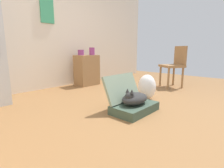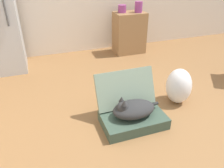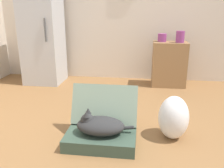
{
  "view_description": "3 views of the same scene",
  "coord_description": "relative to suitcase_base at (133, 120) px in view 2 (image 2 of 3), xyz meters",
  "views": [
    {
      "loc": [
        -2.1,
        -1.4,
        0.85
      ],
      "look_at": [
        -0.29,
        0.24,
        0.36
      ],
      "focal_mm": 27.97,
      "sensor_mm": 36.0,
      "label": 1
    },
    {
      "loc": [
        -1.02,
        -1.76,
        1.51
      ],
      "look_at": [
        -0.32,
        0.22,
        0.34
      ],
      "focal_mm": 35.89,
      "sensor_mm": 36.0,
      "label": 2
    },
    {
      "loc": [
        0.16,
        -2.04,
        1.21
      ],
      "look_at": [
        -0.16,
        0.35,
        0.45
      ],
      "focal_mm": 38.35,
      "sensor_mm": 36.0,
      "label": 3
    }
  ],
  "objects": [
    {
      "name": "cat",
      "position": [
        -0.01,
        0.0,
        0.14
      ],
      "size": [
        0.52,
        0.28,
        0.23
      ],
      "color": "#2D2D2D",
      "rests_on": "suitcase_base"
    },
    {
      "name": "suitcase_base",
      "position": [
        0.0,
        0.0,
        0.0
      ],
      "size": [
        0.65,
        0.4,
        0.12
      ],
      "primitive_type": "cube",
      "color": "#384C3D",
      "rests_on": "ground"
    },
    {
      "name": "suitcase_lid",
      "position": [
        0.0,
        0.22,
        0.25
      ],
      "size": [
        0.65,
        0.2,
        0.38
      ],
      "primitive_type": "cube",
      "rotation": [
        1.15,
        0.0,
        0.0
      ],
      "color": "gray",
      "rests_on": "suitcase_base"
    },
    {
      "name": "vase_short",
      "position": [
        0.92,
        1.9,
        0.75
      ],
      "size": [
        0.13,
        0.13,
        0.18
      ],
      "primitive_type": "cylinder",
      "color": "#8C387A",
      "rests_on": "side_table"
    },
    {
      "name": "ground_plane",
      "position": [
        0.2,
        0.1,
        -0.06
      ],
      "size": [
        7.68,
        7.68,
        0.0
      ],
      "primitive_type": "plane",
      "color": "olive",
      "rests_on": "ground"
    },
    {
      "name": "plastic_bag_white",
      "position": [
        0.67,
        0.22,
        0.16
      ],
      "size": [
        0.29,
        0.31,
        0.43
      ],
      "primitive_type": "ellipsoid",
      "color": "white",
      "rests_on": "ground"
    },
    {
      "name": "vase_tall",
      "position": [
        0.65,
        1.98,
        0.72
      ],
      "size": [
        0.14,
        0.14,
        0.12
      ],
      "primitive_type": "cylinder",
      "color": "#8C387A",
      "rests_on": "side_table"
    },
    {
      "name": "side_table",
      "position": [
        0.78,
        1.95,
        0.3
      ],
      "size": [
        0.53,
        0.35,
        0.72
      ],
      "primitive_type": "cube",
      "color": "olive",
      "rests_on": "ground"
    }
  ]
}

